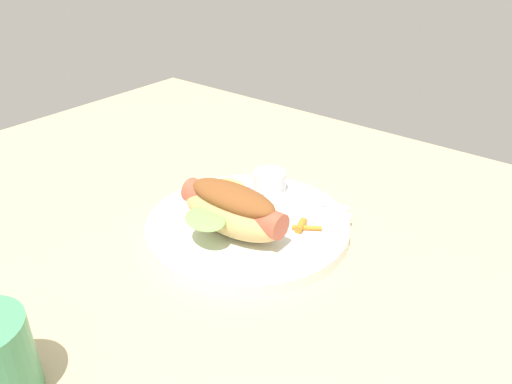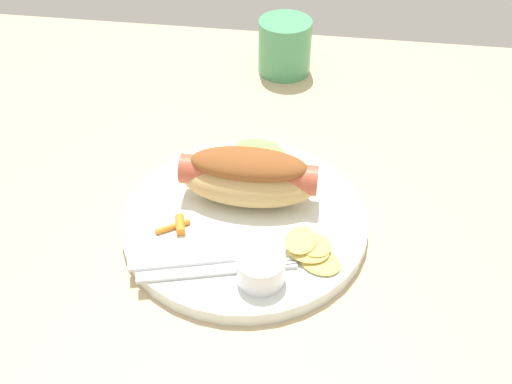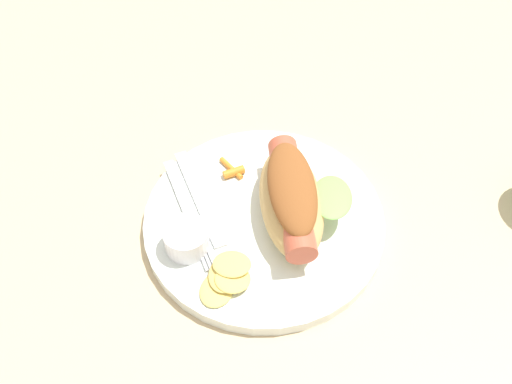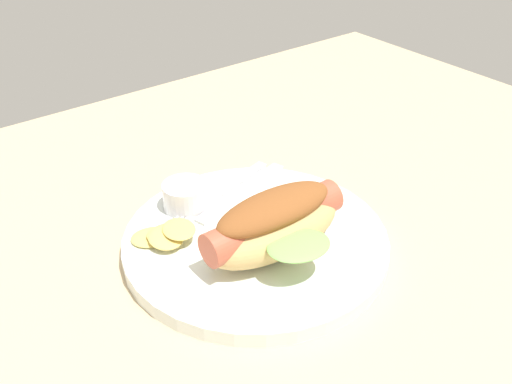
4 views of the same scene
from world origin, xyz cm
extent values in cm
cube|color=tan|center=(0.00, 0.00, -0.90)|extent=(120.00, 90.00, 1.80)
cylinder|color=white|center=(0.67, 1.37, 0.80)|extent=(26.98, 26.98, 1.60)
ellipsoid|color=tan|center=(0.67, -1.56, 4.16)|extent=(15.07, 6.81, 5.11)
cylinder|color=#C1563D|center=(0.67, -1.56, 5.05)|extent=(15.14, 3.37, 3.33)
ellipsoid|color=brown|center=(0.67, -1.56, 6.55)|extent=(12.81, 5.11, 2.69)
ellipsoid|color=#7FC65B|center=(-0.10, -5.86, 5.18)|extent=(6.91, 5.78, 0.94)
cylinder|color=white|center=(-2.27, 10.01, 3.05)|extent=(4.81, 4.81, 2.91)
cube|color=silver|center=(3.67, 10.17, 1.80)|extent=(12.71, 4.55, 0.40)
cube|color=silver|center=(-4.19, 8.49, 1.80)|extent=(3.17, 1.13, 0.40)
cube|color=silver|center=(-4.07, 8.05, 1.80)|extent=(3.17, 1.13, 0.40)
cube|color=silver|center=(-3.95, 7.62, 1.80)|extent=(3.17, 1.13, 0.40)
cube|color=silver|center=(4.14, 8.44, 1.78)|extent=(14.39, 5.32, 0.36)
ellipsoid|color=#E3C762|center=(-7.94, 7.20, 1.85)|extent=(5.37, 4.93, 0.50)
ellipsoid|color=#E3C762|center=(-6.62, 6.27, 2.41)|extent=(4.84, 4.07, 0.71)
ellipsoid|color=#E3C762|center=(-7.29, 5.53, 2.48)|extent=(3.72, 4.03, 0.99)
ellipsoid|color=#E3C762|center=(-5.79, 5.48, 2.91)|extent=(4.03, 4.61, 0.56)
cylinder|color=orange|center=(7.99, 4.45, 1.92)|extent=(3.55, 2.66, 0.64)
cylinder|color=orange|center=(7.22, 4.20, 2.09)|extent=(1.68, 2.72, 0.99)
camera|label=1|loc=(36.99, -42.57, 37.53)|focal=35.61mm
camera|label=2|loc=(-7.30, 48.43, 47.54)|focal=42.38mm
camera|label=3|loc=(-37.69, 6.42, 55.42)|focal=41.59mm
camera|label=4|loc=(-27.84, -35.82, 37.53)|focal=40.64mm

